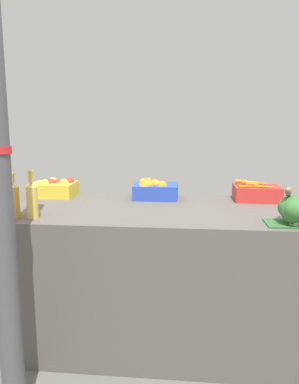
{
  "coord_description": "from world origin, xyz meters",
  "views": [
    {
      "loc": [
        0.23,
        -2.28,
        1.37
      ],
      "look_at": [
        0.0,
        0.0,
        0.95
      ],
      "focal_mm": 35.0,
      "sensor_mm": 36.0,
      "label": 1
    }
  ],
  "objects_px": {
    "broccoli_pile": "(294,210)",
    "orange_crate": "(154,189)",
    "juice_bottle_amber": "(13,199)",
    "sparrow_bird": "(288,191)",
    "apple_crate": "(55,188)",
    "carrot_crate": "(256,192)",
    "juice_bottle_golden": "(32,199)"
  },
  "relations": [
    {
      "from": "carrot_crate",
      "to": "juice_bottle_golden",
      "type": "relative_size",
      "value": 1.14
    },
    {
      "from": "apple_crate",
      "to": "juice_bottle_golden",
      "type": "height_order",
      "value": "juice_bottle_golden"
    },
    {
      "from": "juice_bottle_golden",
      "to": "broccoli_pile",
      "type": "bearing_deg",
      "value": -0.24
    },
    {
      "from": "apple_crate",
      "to": "orange_crate",
      "type": "distance_m",
      "value": 0.72
    },
    {
      "from": "juice_bottle_amber",
      "to": "juice_bottle_golden",
      "type": "height_order",
      "value": "juice_bottle_golden"
    },
    {
      "from": "apple_crate",
      "to": "juice_bottle_amber",
      "type": "height_order",
      "value": "juice_bottle_amber"
    },
    {
      "from": "orange_crate",
      "to": "juice_bottle_amber",
      "type": "distance_m",
      "value": 0.98
    },
    {
      "from": "juice_bottle_amber",
      "to": "juice_bottle_golden",
      "type": "relative_size",
      "value": 0.96
    },
    {
      "from": "apple_crate",
      "to": "broccoli_pile",
      "type": "relative_size",
      "value": 1.38
    },
    {
      "from": "juice_bottle_amber",
      "to": "sparrow_bird",
      "type": "distance_m",
      "value": 1.48
    },
    {
      "from": "orange_crate",
      "to": "carrot_crate",
      "type": "xyz_separation_m",
      "value": [
        0.71,
        -0.0,
        -0.01
      ]
    },
    {
      "from": "apple_crate",
      "to": "juice_bottle_amber",
      "type": "distance_m",
      "value": 0.65
    },
    {
      "from": "sparrow_bird",
      "to": "carrot_crate",
      "type": "bearing_deg",
      "value": -156.27
    },
    {
      "from": "broccoli_pile",
      "to": "orange_crate",
      "type": "bearing_deg",
      "value": 140.19
    },
    {
      "from": "orange_crate",
      "to": "juice_bottle_amber",
      "type": "xyz_separation_m",
      "value": [
        -0.73,
        -0.64,
        0.04
      ]
    },
    {
      "from": "juice_bottle_golden",
      "to": "apple_crate",
      "type": "bearing_deg",
      "value": 98.88
    },
    {
      "from": "carrot_crate",
      "to": "broccoli_pile",
      "type": "bearing_deg",
      "value": -83.45
    },
    {
      "from": "broccoli_pile",
      "to": "juice_bottle_amber",
      "type": "distance_m",
      "value": 1.51
    },
    {
      "from": "juice_bottle_amber",
      "to": "apple_crate",
      "type": "bearing_deg",
      "value": 88.98
    },
    {
      "from": "orange_crate",
      "to": "juice_bottle_golden",
      "type": "relative_size",
      "value": 1.14
    },
    {
      "from": "juice_bottle_golden",
      "to": "juice_bottle_amber",
      "type": "bearing_deg",
      "value": 180.0
    },
    {
      "from": "apple_crate",
      "to": "carrot_crate",
      "type": "distance_m",
      "value": 1.43
    },
    {
      "from": "carrot_crate",
      "to": "broccoli_pile",
      "type": "relative_size",
      "value": 1.38
    },
    {
      "from": "apple_crate",
      "to": "juice_bottle_golden",
      "type": "distance_m",
      "value": 0.66
    },
    {
      "from": "apple_crate",
      "to": "broccoli_pile",
      "type": "bearing_deg",
      "value": -23.54
    },
    {
      "from": "apple_crate",
      "to": "juice_bottle_golden",
      "type": "xyz_separation_m",
      "value": [
        0.1,
        -0.65,
        0.05
      ]
    },
    {
      "from": "broccoli_pile",
      "to": "juice_bottle_amber",
      "type": "bearing_deg",
      "value": 179.78
    },
    {
      "from": "carrot_crate",
      "to": "juice_bottle_amber",
      "type": "xyz_separation_m",
      "value": [
        -1.44,
        -0.64,
        0.05
      ]
    },
    {
      "from": "broccoli_pile",
      "to": "apple_crate",
      "type": "bearing_deg",
      "value": 156.46
    },
    {
      "from": "apple_crate",
      "to": "carrot_crate",
      "type": "height_order",
      "value": "same"
    },
    {
      "from": "apple_crate",
      "to": "juice_bottle_golden",
      "type": "bearing_deg",
      "value": -81.12
    },
    {
      "from": "orange_crate",
      "to": "broccoli_pile",
      "type": "relative_size",
      "value": 1.38
    }
  ]
}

